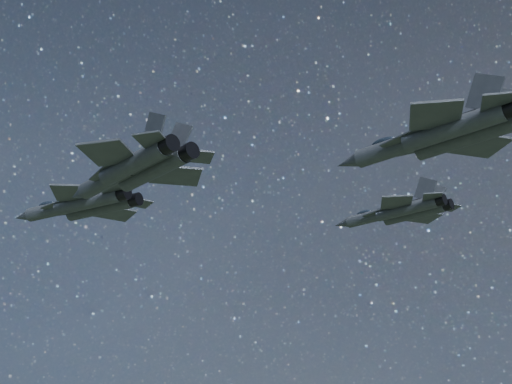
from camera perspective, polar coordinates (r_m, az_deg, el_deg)
The scene contains 4 objects.
jet_lead at distance 89.87m, azimuth -12.37°, elevation -0.90°, with size 18.26×12.88×4.62m.
jet_left at distance 92.06m, azimuth 10.50°, elevation -1.38°, with size 15.67×11.01×3.96m.
jet_right at distance 70.67m, azimuth -8.81°, elevation 1.74°, with size 18.58×12.66×4.67m.
jet_slot at distance 70.92m, azimuth 13.48°, elevation 4.11°, with size 19.83×13.79×4.99m.
Camera 1 is at (38.67, -59.63, 111.82)m, focal length 55.00 mm.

